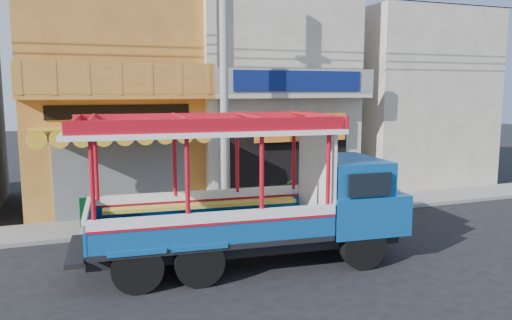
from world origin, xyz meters
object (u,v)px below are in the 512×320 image
(green_sign, at_px, (89,214))
(potted_plant_b, at_px, (341,189))
(utility_pole, at_px, (229,64))
(potted_plant_a, at_px, (282,194))
(songthaew_truck, at_px, (267,193))
(potted_plant_c, at_px, (370,184))

(green_sign, height_order, potted_plant_b, potted_plant_b)
(utility_pole, height_order, green_sign, utility_pole)
(potted_plant_a, relative_size, potted_plant_b, 0.99)
(green_sign, bearing_deg, potted_plant_a, 2.10)
(potted_plant_a, xyz_separation_m, potted_plant_b, (2.39, 0.01, 0.01))
(utility_pole, distance_m, green_sign, 6.24)
(utility_pole, bearing_deg, potted_plant_b, 12.08)
(potted_plant_b, bearing_deg, songthaew_truck, 98.67)
(songthaew_truck, bearing_deg, utility_pole, 86.63)
(potted_plant_b, xyz_separation_m, potted_plant_c, (1.37, 0.18, 0.05))
(potted_plant_b, bearing_deg, potted_plant_c, -118.33)
(utility_pole, distance_m, songthaew_truck, 5.00)
(songthaew_truck, height_order, green_sign, songthaew_truck)
(potted_plant_a, height_order, potted_plant_c, potted_plant_c)
(utility_pole, bearing_deg, green_sign, 170.10)
(songthaew_truck, distance_m, potted_plant_a, 5.47)
(potted_plant_b, bearing_deg, potted_plant_a, 54.32)
(potted_plant_b, height_order, potted_plant_c, potted_plant_c)
(green_sign, xyz_separation_m, potted_plant_b, (8.84, 0.25, 0.10))
(utility_pole, bearing_deg, potted_plant_a, 23.75)
(songthaew_truck, xyz_separation_m, potted_plant_c, (6.20, 4.95, -1.11))
(green_sign, distance_m, potted_plant_c, 10.22)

